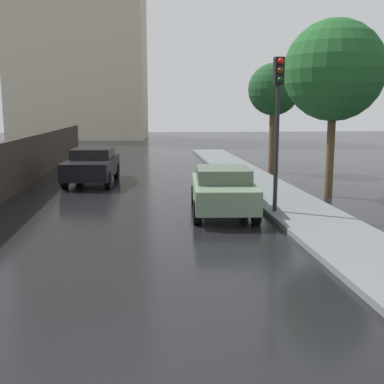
% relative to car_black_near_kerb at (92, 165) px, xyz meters
% --- Properties ---
extents(car_black_near_kerb, '(2.10, 4.53, 1.44)m').
position_rel_car_black_near_kerb_xyz_m(car_black_near_kerb, '(0.00, 0.00, 0.00)').
color(car_black_near_kerb, black).
rests_on(car_black_near_kerb, ground).
extents(car_green_mid_road, '(2.04, 3.98, 1.38)m').
position_rel_car_black_near_kerb_xyz_m(car_green_mid_road, '(4.47, -6.58, -0.02)').
color(car_green_mid_road, slate).
rests_on(car_green_mid_road, ground).
extents(traffic_light, '(0.26, 0.39, 4.34)m').
position_rel_car_black_near_kerb_xyz_m(traffic_light, '(5.93, -7.00, 2.39)').
color(traffic_light, black).
rests_on(traffic_light, sidewalk_strip).
extents(street_tree_near, '(2.46, 2.46, 5.22)m').
position_rel_car_black_near_kerb_xyz_m(street_tree_near, '(8.37, 2.48, 3.17)').
color(street_tree_near, '#4C3823').
rests_on(street_tree_near, ground).
extents(street_tree_mid, '(3.43, 3.43, 6.07)m').
position_rel_car_black_near_kerb_xyz_m(street_tree_mid, '(8.66, -4.13, 3.59)').
color(street_tree_mid, '#4C3823').
rests_on(street_tree_mid, ground).
extents(distant_tower, '(14.07, 8.59, 29.90)m').
position_rel_car_black_near_kerb_xyz_m(distant_tower, '(-4.38, 31.51, 12.69)').
color(distant_tower, beige).
rests_on(distant_tower, ground).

